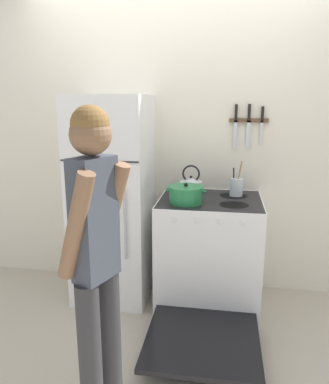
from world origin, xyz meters
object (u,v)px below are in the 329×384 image
dutch_oven_pot (186,194)px  tea_kettle (191,185)px  person (96,252)px  refrigerator (113,200)px  stove_range (209,254)px  utensil_jar (236,187)px

dutch_oven_pot → tea_kettle: tea_kettle is taller
person → dutch_oven_pot: bearing=5.8°
person → refrigerator: bearing=35.5°
stove_range → dutch_oven_pot: (-0.18, -0.10, 0.51)m
person → stove_range: bearing=-0.6°
stove_range → person: size_ratio=0.85×
tea_kettle → stove_range: bearing=-46.4°
refrigerator → utensil_jar: (0.99, 0.11, 0.12)m
dutch_oven_pot → utensil_jar: utensil_jar is taller
dutch_oven_pot → tea_kettle: size_ratio=1.26×
tea_kettle → refrigerator: bearing=-170.9°
stove_range → person: (-0.49, -1.18, 0.48)m
dutch_oven_pot → person: size_ratio=0.19×
stove_range → tea_kettle: bearing=133.6°
tea_kettle → utensil_jar: (0.36, 0.01, 0.00)m
stove_range → utensil_jar: (0.20, 0.18, 0.52)m
refrigerator → person: size_ratio=1.03×
stove_range → dutch_oven_pot: dutch_oven_pot is taller
stove_range → tea_kettle: size_ratio=5.74×
dutch_oven_pot → refrigerator: bearing=164.7°
dutch_oven_pot → person: person is taller
refrigerator → utensil_jar: bearing=6.2°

